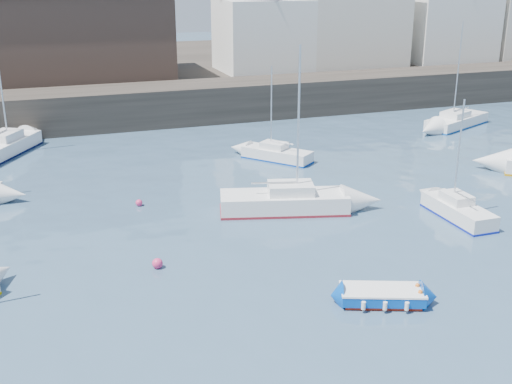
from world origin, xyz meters
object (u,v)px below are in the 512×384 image
object	(u,v)px
sailboat_b	(285,201)
sailboat_c	(458,210)
sailboat_h	(4,147)
buoy_near	(158,268)
blue_dinghy	(382,295)
sailboat_g	(457,121)
buoy_mid	(468,214)
buoy_far	(139,206)
sailboat_f	(277,154)

from	to	relation	value
sailboat_b	sailboat_c	bearing A→B (deg)	-25.89
sailboat_c	sailboat_h	bearing A→B (deg)	137.47
sailboat_b	buoy_near	world-z (taller)	sailboat_b
blue_dinghy	sailboat_g	bearing A→B (deg)	49.19
buoy_mid	buoy_far	world-z (taller)	buoy_mid
blue_dinghy	buoy_mid	world-z (taller)	blue_dinghy
sailboat_c	sailboat_f	xyz separation A→B (m)	(-4.90, 12.80, -0.03)
sailboat_c	buoy_near	distance (m)	15.49
buoy_mid	buoy_near	bearing A→B (deg)	-176.88
sailboat_g	sailboat_f	bearing A→B (deg)	-166.38
sailboat_h	buoy_near	size ratio (longest dim) A/B	18.67
blue_dinghy	buoy_mid	size ratio (longest dim) A/B	8.67
sailboat_f	buoy_near	world-z (taller)	sailboat_f
sailboat_h	buoy_far	size ratio (longest dim) A/B	23.06
sailboat_b	sailboat_h	world-z (taller)	sailboat_b
sailboat_g	buoy_mid	xyz separation A→B (m)	(-11.21, -16.62, -0.47)
sailboat_c	sailboat_g	bearing A→B (deg)	54.39
blue_dinghy	sailboat_g	world-z (taller)	sailboat_g
sailboat_c	sailboat_b	bearing A→B (deg)	154.11
sailboat_g	sailboat_h	distance (m)	34.21
sailboat_b	sailboat_g	size ratio (longest dim) A/B	1.04
sailboat_c	sailboat_h	size ratio (longest dim) A/B	0.71
sailboat_f	sailboat_g	size ratio (longest dim) A/B	0.75
sailboat_h	buoy_near	distance (m)	21.71
buoy_near	sailboat_c	bearing A→B (deg)	2.20
sailboat_c	buoy_mid	distance (m)	1.06
sailboat_f	buoy_mid	xyz separation A→B (m)	(5.81, -12.50, -0.43)
sailboat_g	buoy_near	xyz separation A→B (m)	(-27.59, -17.52, -0.47)
sailboat_b	sailboat_g	distance (m)	23.92
blue_dinghy	sailboat_g	distance (m)	30.83
sailboat_c	buoy_far	distance (m)	16.59
sailboat_f	buoy_near	xyz separation A→B (m)	(-10.57, -13.39, -0.43)
sailboat_g	buoy_far	world-z (taller)	sailboat_g
sailboat_h	buoy_far	world-z (taller)	sailboat_h
blue_dinghy	sailboat_f	size ratio (longest dim) A/B	0.56
sailboat_h	buoy_mid	bearing A→B (deg)	-40.95
sailboat_b	buoy_far	distance (m)	7.83
sailboat_b	buoy_far	size ratio (longest dim) A/B	23.15
sailboat_c	buoy_near	bearing A→B (deg)	-177.80
buoy_far	buoy_mid	bearing A→B (deg)	-23.48
blue_dinghy	sailboat_b	distance (m)	10.25
sailboat_f	buoy_far	distance (m)	11.52
sailboat_h	buoy_mid	size ratio (longest dim) A/B	21.62
sailboat_g	buoy_far	distance (m)	28.77
sailboat_b	buoy_near	size ratio (longest dim) A/B	18.75
sailboat_f	buoy_mid	bearing A→B (deg)	-65.08
sailboat_h	buoy_mid	xyz separation A→B (m)	(22.85, -19.83, -0.56)
blue_dinghy	sailboat_h	world-z (taller)	sailboat_h
blue_dinghy	buoy_near	xyz separation A→B (m)	(-7.44, 5.82, -0.33)
sailboat_f	buoy_near	bearing A→B (deg)	-128.29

